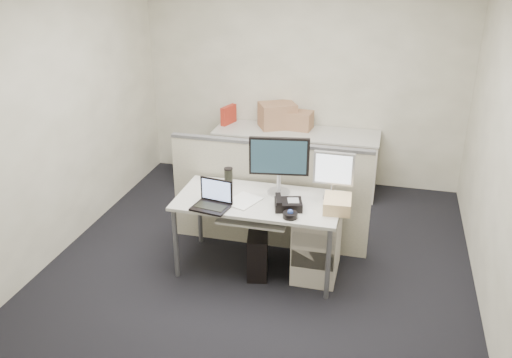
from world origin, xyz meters
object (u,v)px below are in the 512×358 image
(desk, at_px, (258,206))
(monitor_main, at_px, (279,166))
(desk_phone, at_px, (288,205))
(laptop, at_px, (210,196))

(desk, bearing_deg, monitor_main, 50.19)
(desk, distance_m, desk_phone, 0.34)
(monitor_main, distance_m, desk_phone, 0.41)
(laptop, distance_m, desk_phone, 0.69)
(desk, relative_size, laptop, 4.75)
(desk, bearing_deg, desk_phone, -20.99)
(monitor_main, height_order, desk_phone, monitor_main)
(laptop, relative_size, desk_phone, 1.33)
(desk, distance_m, monitor_main, 0.41)
(monitor_main, relative_size, desk_phone, 2.31)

